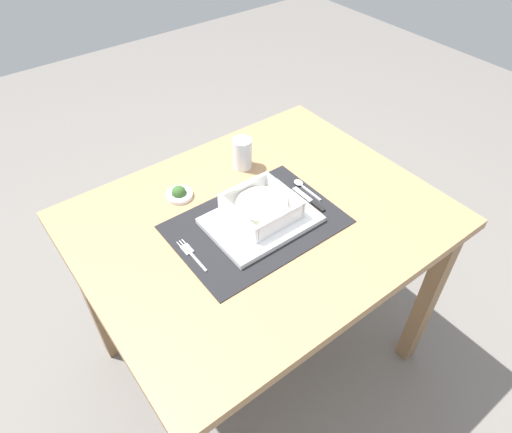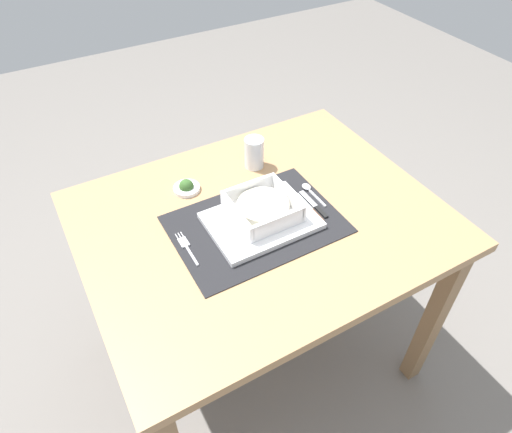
% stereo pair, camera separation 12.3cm
% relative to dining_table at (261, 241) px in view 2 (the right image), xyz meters
% --- Properties ---
extents(ground_plane, '(6.00, 6.00, 0.00)m').
position_rel_dining_table_xyz_m(ground_plane, '(0.00, 0.00, -0.62)').
color(ground_plane, slate).
extents(dining_table, '(0.99, 0.79, 0.72)m').
position_rel_dining_table_xyz_m(dining_table, '(0.00, 0.00, 0.00)').
color(dining_table, '#A37A51').
rests_on(dining_table, ground).
extents(placemat, '(0.45, 0.32, 0.00)m').
position_rel_dining_table_xyz_m(placemat, '(-0.03, -0.02, 0.10)').
color(placemat, black).
rests_on(placemat, dining_table).
extents(serving_plate, '(0.29, 0.21, 0.02)m').
position_rel_dining_table_xyz_m(serving_plate, '(-0.01, -0.02, 0.11)').
color(serving_plate, white).
rests_on(serving_plate, placemat).
extents(porridge_bowl, '(0.17, 0.17, 0.05)m').
position_rel_dining_table_xyz_m(porridge_bowl, '(-0.00, -0.01, 0.14)').
color(porridge_bowl, white).
rests_on(porridge_bowl, serving_plate).
extents(fork, '(0.02, 0.13, 0.00)m').
position_rel_dining_table_xyz_m(fork, '(-0.23, -0.00, 0.10)').
color(fork, silver).
rests_on(fork, placemat).
extents(spoon, '(0.02, 0.11, 0.01)m').
position_rel_dining_table_xyz_m(spoon, '(0.18, 0.03, 0.10)').
color(spoon, silver).
rests_on(spoon, placemat).
extents(butter_knife, '(0.01, 0.13, 0.01)m').
position_rel_dining_table_xyz_m(butter_knife, '(0.15, -0.04, 0.10)').
color(butter_knife, black).
rests_on(butter_knife, placemat).
extents(bread_knife, '(0.01, 0.13, 0.01)m').
position_rel_dining_table_xyz_m(bread_knife, '(0.13, -0.05, 0.10)').
color(bread_knife, '#59331E').
rests_on(bread_knife, placemat).
extents(drinking_glass, '(0.06, 0.06, 0.10)m').
position_rel_dining_table_xyz_m(drinking_glass, '(0.10, 0.22, 0.14)').
color(drinking_glass, white).
rests_on(drinking_glass, dining_table).
extents(condiment_saucer, '(0.08, 0.08, 0.04)m').
position_rel_dining_table_xyz_m(condiment_saucer, '(-0.14, 0.21, 0.11)').
color(condiment_saucer, white).
rests_on(condiment_saucer, dining_table).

